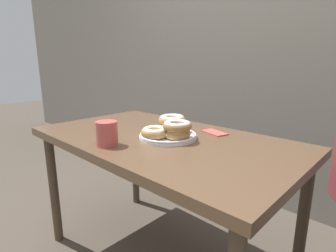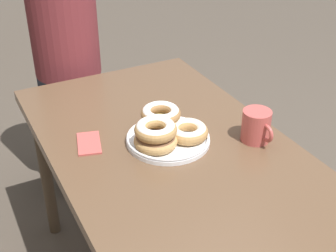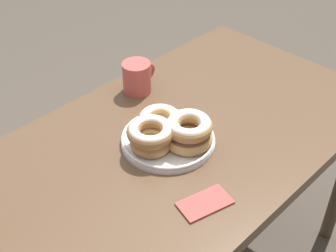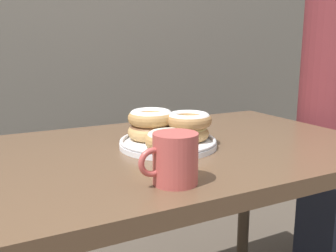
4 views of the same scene
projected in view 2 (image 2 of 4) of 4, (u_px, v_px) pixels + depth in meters
The scene contains 5 objects.
dining_table at pixel (174, 168), 1.52m from camera, with size 1.29×0.74×0.71m.
donut_plate at pixel (165, 130), 1.49m from camera, with size 0.29×0.29×0.10m.
coffee_mug at pixel (256, 126), 1.50m from camera, with size 0.13×0.09×0.11m.
person_figure at pixel (64, 47), 2.08m from camera, with size 0.41×0.29×1.46m.
napkin at pixel (89, 143), 1.50m from camera, with size 0.15×0.11×0.01m.
Camera 2 is at (-1.08, 0.70, 1.53)m, focal length 50.00 mm.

